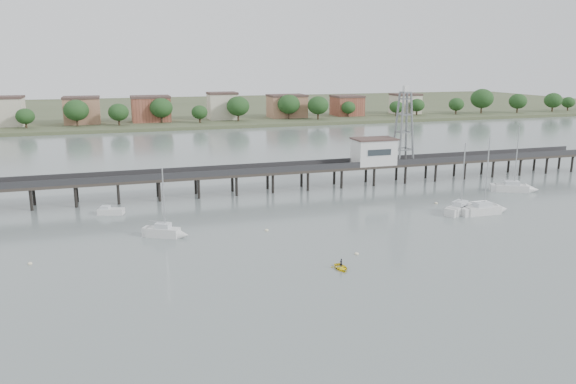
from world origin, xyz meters
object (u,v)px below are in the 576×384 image
at_px(yellow_dinghy, 341,269).
at_px(sailboat_b, 169,233).
at_px(pier, 252,173).
at_px(sailboat_e, 518,188).
at_px(white_tender, 110,211).
at_px(sailboat_c, 463,208).
at_px(sailboat_d, 488,210).
at_px(lattice_tower, 404,128).

bearing_deg(yellow_dinghy, sailboat_b, 133.96).
distance_m(pier, sailboat_b, 29.60).
relative_size(sailboat_e, yellow_dinghy, 4.83).
xyz_separation_m(sailboat_b, yellow_dinghy, (18.47, -18.80, -0.66)).
bearing_deg(pier, sailboat_e, -16.72).
bearing_deg(sailboat_e, yellow_dinghy, -123.37).
bearing_deg(pier, white_tender, -162.19).
distance_m(sailboat_e, yellow_dinghy, 55.27).
height_order(sailboat_c, sailboat_b, sailboat_c).
bearing_deg(yellow_dinghy, sailboat_e, 29.40).
bearing_deg(white_tender, sailboat_e, 12.97).
bearing_deg(yellow_dinghy, white_tender, 127.31).
bearing_deg(yellow_dinghy, sailboat_c, 31.31).
height_order(sailboat_d, sailboat_e, sailboat_d).
bearing_deg(lattice_tower, sailboat_b, -154.74).
height_order(sailboat_c, white_tender, sailboat_c).
bearing_deg(sailboat_b, white_tender, 146.96).
distance_m(pier, sailboat_c, 38.35).
bearing_deg(pier, sailboat_b, -127.56).
relative_size(pier, sailboat_b, 14.48).
height_order(sailboat_c, yellow_dinghy, sailboat_c).
xyz_separation_m(sailboat_d, white_tender, (-58.91, 17.85, -0.16)).
bearing_deg(white_tender, sailboat_c, 2.03).
distance_m(lattice_tower, sailboat_d, 28.19).
distance_m(pier, yellow_dinghy, 42.30).
bearing_deg(lattice_tower, sailboat_e, -40.68).
height_order(sailboat_b, yellow_dinghy, sailboat_b).
bearing_deg(yellow_dinghy, lattice_tower, 53.13).
relative_size(pier, lattice_tower, 9.68).
bearing_deg(lattice_tower, sailboat_d, -86.43).
height_order(sailboat_b, white_tender, sailboat_b).
bearing_deg(yellow_dinghy, pier, 90.17).
relative_size(sailboat_c, sailboat_d, 0.92).
xyz_separation_m(white_tender, yellow_dinghy, (26.30, -33.85, -0.49)).
bearing_deg(sailboat_e, sailboat_d, -116.16).
xyz_separation_m(sailboat_c, sailboat_d, (3.36, -2.17, -0.01)).
relative_size(sailboat_b, sailboat_e, 0.78).
xyz_separation_m(pier, white_tender, (-25.78, -8.28, -3.31)).
relative_size(sailboat_b, sailboat_d, 0.78).
distance_m(sailboat_d, sailboat_e, 19.18).
distance_m(sailboat_c, sailboat_d, 4.00).
xyz_separation_m(sailboat_c, white_tender, (-55.55, 15.68, -0.16)).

